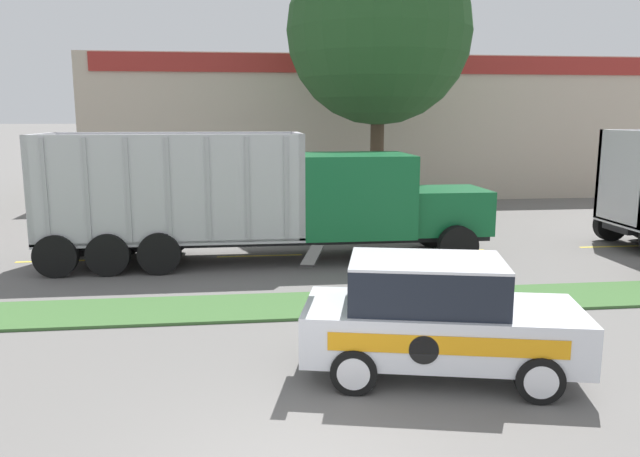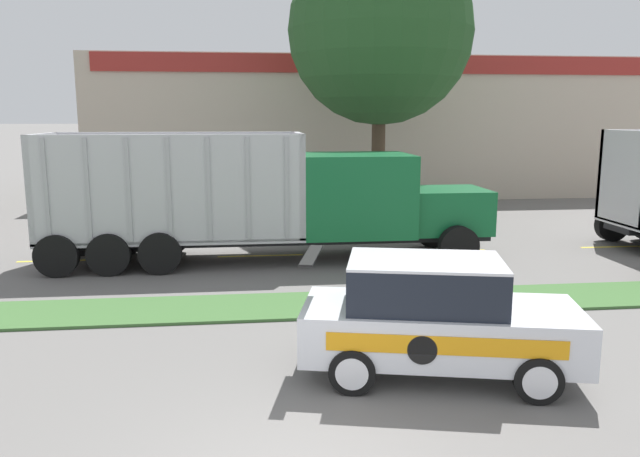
# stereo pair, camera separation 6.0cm
# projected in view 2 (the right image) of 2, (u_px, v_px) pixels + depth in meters

# --- Properties ---
(grass_verge) EXTENTS (120.00, 1.79, 0.06)m
(grass_verge) POSITION_uv_depth(u_px,v_px,m) (275.00, 306.00, 12.86)
(grass_verge) COLOR #3D6633
(grass_verge) RESTS_ON ground_plane
(centre_line_3) EXTENTS (2.40, 0.14, 0.01)m
(centre_line_3) POSITION_uv_depth(u_px,v_px,m) (62.00, 261.00, 17.02)
(centre_line_3) COLOR yellow
(centre_line_3) RESTS_ON ground_plane
(centre_line_4) EXTENTS (2.40, 0.14, 0.01)m
(centre_line_4) POSITION_uv_depth(u_px,v_px,m) (261.00, 256.00, 17.63)
(centre_line_4) COLOR yellow
(centre_line_4) RESTS_ON ground_plane
(centre_line_5) EXTENTS (2.40, 0.14, 0.01)m
(centre_line_5) POSITION_uv_depth(u_px,v_px,m) (446.00, 251.00, 18.24)
(centre_line_5) COLOR yellow
(centre_line_5) RESTS_ON ground_plane
(centre_line_6) EXTENTS (2.40, 0.14, 0.01)m
(centre_line_6) POSITION_uv_depth(u_px,v_px,m) (619.00, 247.00, 18.84)
(centre_line_6) COLOR yellow
(centre_line_6) RESTS_ON ground_plane
(dump_truck_trail) EXTENTS (11.92, 2.72, 3.47)m
(dump_truck_trail) POSITION_uv_depth(u_px,v_px,m) (304.00, 203.00, 16.93)
(dump_truck_trail) COLOR black
(dump_truck_trail) RESTS_ON ground_plane
(rally_car) EXTENTS (4.41, 2.60, 1.84)m
(rally_car) POSITION_uv_depth(u_px,v_px,m) (436.00, 317.00, 9.40)
(rally_car) COLOR silver
(rally_car) RESTS_ON ground_plane
(store_building_backdrop) EXTENTS (26.65, 12.10, 6.61)m
(store_building_backdrop) POSITION_uv_depth(u_px,v_px,m) (360.00, 127.00, 34.05)
(store_building_backdrop) COLOR #BCB29E
(store_building_backdrop) RESTS_ON ground_plane
(tree_behind_left) EXTENTS (6.80, 6.80, 12.05)m
(tree_behind_left) POSITION_uv_depth(u_px,v_px,m) (381.00, 12.00, 22.74)
(tree_behind_left) COLOR #473828
(tree_behind_left) RESTS_ON ground_plane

